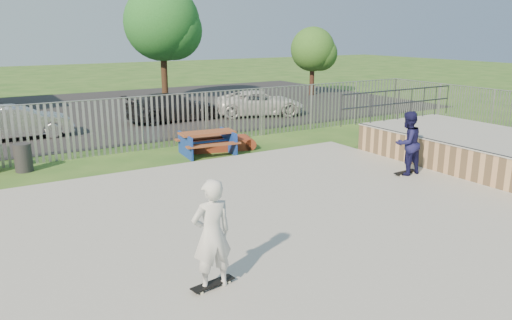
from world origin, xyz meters
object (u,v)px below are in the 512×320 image
funbox (220,144)px  trash_bin_grey (23,158)px  car_white (260,103)px  skater_navy (407,143)px  tree_mid (162,23)px  car_dark (173,107)px  skater_white (212,235)px  car_silver (18,122)px  tree_right (313,49)px  picnic_table (207,143)px

funbox → trash_bin_grey: bearing=-169.2°
car_white → skater_navy: bearing=-170.9°
trash_bin_grey → tree_mid: 16.58m
tree_mid → car_dark: bearing=-108.4°
skater_navy → skater_white: (-7.97, -3.09, 0.00)m
car_silver → skater_navy: skater_navy is taller
trash_bin_grey → skater_navy: bearing=-35.3°
trash_bin_grey → tree_right: bearing=28.3°
tree_mid → tree_right: 10.10m
tree_mid → skater_white: size_ratio=3.70×
funbox → car_white: bearing=62.5°
skater_navy → car_silver: bearing=-55.9°
trash_bin_grey → tree_right: size_ratio=0.20×
funbox → car_dark: size_ratio=0.51×
car_dark → skater_navy: 13.00m
skater_white → trash_bin_grey: bearing=-79.2°
trash_bin_grey → skater_white: 10.09m
car_silver → skater_navy: size_ratio=2.17×
picnic_table → tree_mid: size_ratio=0.30×
car_silver → car_white: size_ratio=0.90×
picnic_table → funbox: (0.73, 0.46, -0.21)m
funbox → tree_right: 17.06m
car_dark → car_white: car_dark is taller
trash_bin_grey → car_silver: bearing=84.6°
picnic_table → funbox: bearing=38.0°
picnic_table → car_dark: size_ratio=0.46×
tree_right → skater_navy: (-9.75, -17.29, -1.96)m
picnic_table → skater_navy: bearing=-51.6°
trash_bin_grey → skater_white: size_ratio=0.47×
picnic_table → tree_right: 17.87m
funbox → trash_bin_grey: (-6.67, 0.53, 0.24)m
skater_white → skater_navy: bearing=-157.7°
picnic_table → car_dark: (1.52, 6.96, 0.27)m
car_white → tree_right: size_ratio=1.01×
car_silver → tree_mid: bearing=-51.0°
trash_bin_grey → car_silver: car_silver is taller
tree_mid → skater_navy: tree_mid is taller
trash_bin_grey → car_dark: car_dark is taller
tree_mid → car_silver: bearing=-141.3°
car_silver → skater_navy: bearing=-142.8°
car_dark → car_silver: bearing=93.9°
car_silver → car_dark: bearing=-84.7°
picnic_table → trash_bin_grey: trash_bin_grey is taller
car_dark → car_white: 4.55m
tree_mid → skater_navy: (-0.05, -19.57, -3.64)m
car_dark → skater_white: bearing=158.9°
car_dark → tree_mid: bearing=-19.5°
skater_navy → skater_white: size_ratio=1.00×
skater_navy → car_white: bearing=-103.5°
trash_bin_grey → skater_navy: 11.85m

